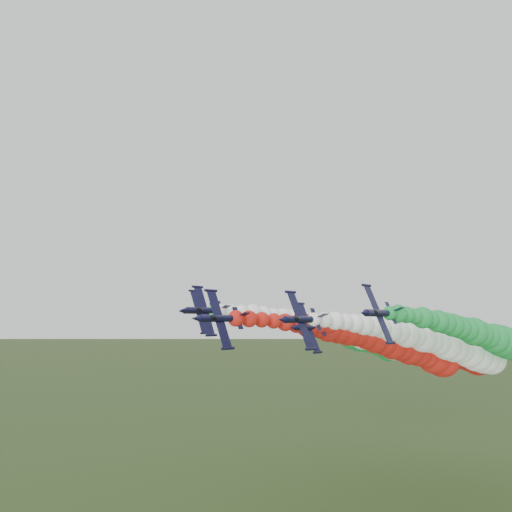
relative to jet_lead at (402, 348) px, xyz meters
The scene contains 6 objects.
jet_lead is the anchor object (origin of this frame).
jet_inner_left 13.94m from the jet_lead, 153.31° to the left, with size 14.64×81.10×18.55m.
jet_inner_right 11.99m from the jet_lead, 42.85° to the left, with size 14.72×81.18×18.63m.
jet_outer_left 27.74m from the jet_lead, 144.17° to the left, with size 15.35×81.81×19.26m.
jet_outer_right 23.87m from the jet_lead, 38.34° to the left, with size 14.93×81.39×18.84m.
jet_trail 19.88m from the jet_lead, 84.25° to the left, with size 15.05×81.52×18.97m.
Camera 1 is at (58.49, -64.22, 43.28)m, focal length 35.00 mm.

